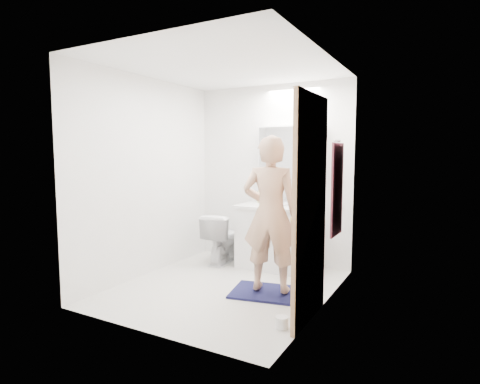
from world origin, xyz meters
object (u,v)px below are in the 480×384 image
Objects in this scene: vanity_cabinet at (275,238)px; toilet_paper_roll at (282,322)px; soap_bottle_b at (268,197)px; toothbrush_cup at (292,201)px; toilet at (222,238)px; soap_bottle_a at (260,195)px; person at (270,214)px; medicine_cabinet at (291,152)px.

vanity_cabinet reaches higher than toilet_paper_roll.
toothbrush_cup is at bearing -3.29° from soap_bottle_b.
soap_bottle_a reaches higher than toilet.
person is (1.07, -0.79, 0.52)m from toilet.
soap_bottle_b is at bearing 14.75° from soap_bottle_a.
toilet is (-0.85, -0.33, -1.16)m from medicine_cabinet.
soap_bottle_b is (-0.18, 0.18, 0.51)m from vanity_cabinet.
toilet is 4.07× the size of soap_bottle_b.
medicine_cabinet reaches higher than vanity_cabinet.
toilet is at bearing 135.21° from toilet_paper_roll.
soap_bottle_b is at bearing -75.97° from person.
soap_bottle_b is at bearing 134.98° from vanity_cabinet.
soap_bottle_b is (0.55, 0.30, 0.56)m from toilet.
medicine_cabinet is 8.00× the size of toilet_paper_roll.
person is at bearing -59.06° from soap_bottle_a.
medicine_cabinet is 0.71m from soap_bottle_a.
toilet is 0.78m from soap_bottle_a.
vanity_cabinet is 1.02× the size of medicine_cabinet.
person is 1.20m from soap_bottle_b.
toothbrush_cup reaches higher than toilet_paper_roll.
vanity_cabinet reaches higher than toilet.
vanity_cabinet is 1.08m from person.
soap_bottle_a is (-0.42, -0.06, -0.57)m from medicine_cabinet.
soap_bottle_b is (-0.52, 1.09, 0.04)m from person.
medicine_cabinet is (0.12, 0.21, 1.11)m from vanity_cabinet.
toothbrush_cup is at bearing -92.42° from person.
medicine_cabinet is 1.30m from person.
toilet_paper_roll is (0.94, -1.77, -0.85)m from soap_bottle_b.
person is (0.34, -0.91, 0.47)m from vanity_cabinet.
soap_bottle_b is 0.35m from toothbrush_cup.
person is at bearing -80.90° from toothbrush_cup.
toilet_paper_roll is (1.49, -1.48, -0.29)m from toilet.
toilet is 6.68× the size of toothbrush_cup.
toothbrush_cup is at bearing 108.67° from toilet_paper_roll.
person is 16.04× the size of toothbrush_cup.
vanity_cabinet is 1.14m from medicine_cabinet.
soap_bottle_b is 2.18m from toilet_paper_roll.
toilet is 1.08m from toothbrush_cup.
soap_bottle_a is at bearing -155.36° from toilet.
toilet is (-0.73, -0.12, -0.05)m from vanity_cabinet.
person is at bearing 121.52° from toilet_paper_roll.
toothbrush_cup is 0.92× the size of toilet_paper_roll.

